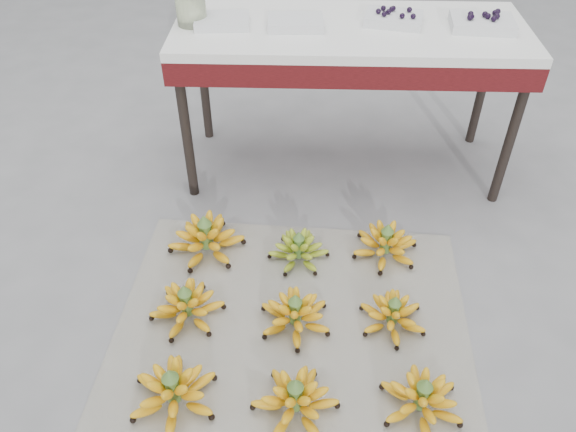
{
  "coord_description": "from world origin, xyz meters",
  "views": [
    {
      "loc": [
        -0.08,
        -1.34,
        1.61
      ],
      "look_at": [
        -0.13,
        0.25,
        0.24
      ],
      "focal_mm": 35.0,
      "sensor_mm": 36.0,
      "label": 1
    }
  ],
  "objects_px": {
    "bunch_front_left": "(173,391)",
    "bunch_back_right": "(386,244)",
    "bunch_front_center": "(295,400)",
    "glass_jar": "(191,6)",
    "newspaper_mat": "(292,325)",
    "bunch_mid_center": "(295,314)",
    "tray_far_right": "(482,23)",
    "bunch_mid_right": "(393,315)",
    "bunch_back_center": "(299,250)",
    "tray_left": "(296,23)",
    "tray_right": "(394,18)",
    "tray_far_left": "(222,21)",
    "bunch_front_right": "(422,399)",
    "bunch_mid_left": "(187,306)",
    "vendor_table": "(349,44)",
    "bunch_back_left": "(206,238)"
  },
  "relations": [
    {
      "from": "bunch_mid_left",
      "to": "bunch_mid_right",
      "type": "xyz_separation_m",
      "value": [
        0.73,
        -0.01,
        -0.01
      ]
    },
    {
      "from": "bunch_back_center",
      "to": "tray_left",
      "type": "relative_size",
      "value": 1.05
    },
    {
      "from": "bunch_back_right",
      "to": "glass_jar",
      "type": "xyz_separation_m",
      "value": [
        -0.81,
        0.62,
        0.72
      ]
    },
    {
      "from": "bunch_front_left",
      "to": "glass_jar",
      "type": "relative_size",
      "value": 2.31
    },
    {
      "from": "vendor_table",
      "to": "bunch_front_center",
      "type": "bearing_deg",
      "value": -98.15
    },
    {
      "from": "bunch_back_left",
      "to": "tray_left",
      "type": "xyz_separation_m",
      "value": [
        0.34,
        0.6,
        0.65
      ]
    },
    {
      "from": "tray_far_right",
      "to": "tray_right",
      "type": "bearing_deg",
      "value": 173.72
    },
    {
      "from": "bunch_back_center",
      "to": "tray_far_right",
      "type": "height_order",
      "value": "tray_far_right"
    },
    {
      "from": "newspaper_mat",
      "to": "tray_far_right",
      "type": "relative_size",
      "value": 4.74
    },
    {
      "from": "bunch_mid_center",
      "to": "bunch_back_left",
      "type": "xyz_separation_m",
      "value": [
        -0.37,
        0.37,
        0.01
      ]
    },
    {
      "from": "tray_far_right",
      "to": "glass_jar",
      "type": "distance_m",
      "value": 1.18
    },
    {
      "from": "tray_far_right",
      "to": "vendor_table",
      "type": "bearing_deg",
      "value": 179.3
    },
    {
      "from": "tray_left",
      "to": "bunch_front_right",
      "type": "bearing_deg",
      "value": -71.79
    },
    {
      "from": "bunch_front_left",
      "to": "glass_jar",
      "type": "height_order",
      "value": "glass_jar"
    },
    {
      "from": "newspaper_mat",
      "to": "tray_far_left",
      "type": "distance_m",
      "value": 1.26
    },
    {
      "from": "bunch_back_center",
      "to": "tray_right",
      "type": "bearing_deg",
      "value": 60.7
    },
    {
      "from": "bunch_mid_center",
      "to": "tray_far_right",
      "type": "height_order",
      "value": "tray_far_right"
    },
    {
      "from": "bunch_front_left",
      "to": "bunch_back_right",
      "type": "bearing_deg",
      "value": 25.15
    },
    {
      "from": "bunch_back_center",
      "to": "tray_far_left",
      "type": "height_order",
      "value": "tray_far_left"
    },
    {
      "from": "bunch_front_left",
      "to": "bunch_front_center",
      "type": "bearing_deg",
      "value": -20.69
    },
    {
      "from": "tray_far_left",
      "to": "glass_jar",
      "type": "relative_size",
      "value": 1.51
    },
    {
      "from": "bunch_back_left",
      "to": "tray_far_left",
      "type": "relative_size",
      "value": 1.41
    },
    {
      "from": "bunch_front_left",
      "to": "vendor_table",
      "type": "bearing_deg",
      "value": 48.08
    },
    {
      "from": "bunch_front_center",
      "to": "tray_left",
      "type": "relative_size",
      "value": 1.31
    },
    {
      "from": "bunch_front_left",
      "to": "bunch_mid_left",
      "type": "bearing_deg",
      "value": 74.41
    },
    {
      "from": "bunch_back_right",
      "to": "tray_far_left",
      "type": "height_order",
      "value": "tray_far_left"
    },
    {
      "from": "bunch_front_center",
      "to": "bunch_mid_right",
      "type": "xyz_separation_m",
      "value": [
        0.34,
        0.35,
        -0.01
      ]
    },
    {
      "from": "bunch_back_center",
      "to": "glass_jar",
      "type": "xyz_separation_m",
      "value": [
        -0.46,
        0.65,
        0.72
      ]
    },
    {
      "from": "tray_left",
      "to": "tray_right",
      "type": "xyz_separation_m",
      "value": [
        0.4,
        0.05,
        0.0
      ]
    },
    {
      "from": "bunch_back_left",
      "to": "tray_left",
      "type": "relative_size",
      "value": 1.43
    },
    {
      "from": "bunch_mid_center",
      "to": "tray_far_right",
      "type": "xyz_separation_m",
      "value": [
        0.73,
        0.99,
        0.66
      ]
    },
    {
      "from": "bunch_back_right",
      "to": "tray_right",
      "type": "height_order",
      "value": "tray_right"
    },
    {
      "from": "tray_right",
      "to": "tray_far_right",
      "type": "relative_size",
      "value": 0.99
    },
    {
      "from": "bunch_mid_right",
      "to": "bunch_back_right",
      "type": "xyz_separation_m",
      "value": [
        0.01,
        0.36,
        0.01
      ]
    },
    {
      "from": "tray_far_right",
      "to": "bunch_mid_right",
      "type": "bearing_deg",
      "value": -111.52
    },
    {
      "from": "vendor_table",
      "to": "tray_far_right",
      "type": "relative_size",
      "value": 5.55
    },
    {
      "from": "bunch_front_left",
      "to": "tray_far_right",
      "type": "bearing_deg",
      "value": 31.44
    },
    {
      "from": "bunch_front_center",
      "to": "bunch_back_center",
      "type": "xyz_separation_m",
      "value": [
        -0.0,
        0.67,
        -0.01
      ]
    },
    {
      "from": "newspaper_mat",
      "to": "tray_left",
      "type": "relative_size",
      "value": 5.41
    },
    {
      "from": "tray_left",
      "to": "bunch_back_right",
      "type": "bearing_deg",
      "value": -57.66
    },
    {
      "from": "bunch_back_left",
      "to": "tray_left",
      "type": "bearing_deg",
      "value": 65.99
    },
    {
      "from": "bunch_back_center",
      "to": "bunch_mid_center",
      "type": "bearing_deg",
      "value": -92.34
    },
    {
      "from": "glass_jar",
      "to": "newspaper_mat",
      "type": "bearing_deg",
      "value": -65.86
    },
    {
      "from": "bunch_front_left",
      "to": "bunch_back_center",
      "type": "xyz_separation_m",
      "value": [
        0.38,
        0.65,
        -0.01
      ]
    },
    {
      "from": "newspaper_mat",
      "to": "bunch_front_left",
      "type": "height_order",
      "value": "bunch_front_left"
    },
    {
      "from": "bunch_front_right",
      "to": "bunch_mid_left",
      "type": "distance_m",
      "value": 0.86
    },
    {
      "from": "bunch_front_right",
      "to": "vendor_table",
      "type": "xyz_separation_m",
      "value": [
        -0.2,
        1.31,
        0.56
      ]
    },
    {
      "from": "bunch_mid_center",
      "to": "bunch_back_left",
      "type": "distance_m",
      "value": 0.52
    },
    {
      "from": "bunch_front_right",
      "to": "bunch_front_left",
      "type": "bearing_deg",
      "value": 166.96
    },
    {
      "from": "bunch_front_left",
      "to": "bunch_mid_right",
      "type": "bearing_deg",
      "value": 6.51
    }
  ]
}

